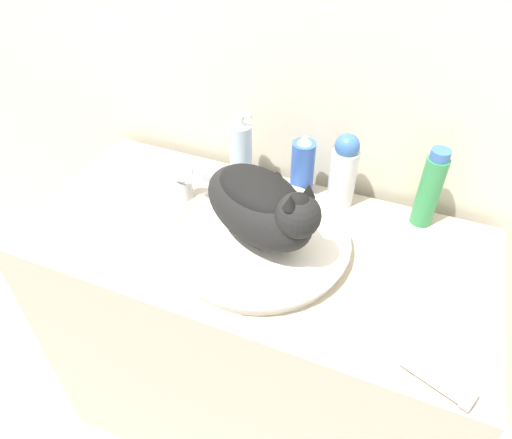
{
  "coord_description": "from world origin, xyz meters",
  "views": [
    {
      "loc": [
        0.31,
        -0.46,
        1.59
      ],
      "look_at": [
        0.03,
        0.23,
        0.95
      ],
      "focal_mm": 32.0,
      "sensor_mm": 36.0,
      "label": 1
    }
  ],
  "objects": [
    {
      "name": "shampoo_bottle_tall",
      "position": [
        0.36,
        0.47,
        0.95
      ],
      "size": [
        0.05,
        0.05,
        0.2
      ],
      "color": "#338C4C",
      "rests_on": "vanity_counter"
    },
    {
      "name": "sink_basin",
      "position": [
        0.03,
        0.24,
        0.88
      ],
      "size": [
        0.42,
        0.42,
        0.04
      ],
      "color": "white",
      "rests_on": "vanity_counter"
    },
    {
      "name": "lotion_bottle_white",
      "position": [
        0.16,
        0.47,
        0.95
      ],
      "size": [
        0.07,
        0.07,
        0.2
      ],
      "color": "silver",
      "rests_on": "vanity_counter"
    },
    {
      "name": "soap_pump_bottle",
      "position": [
        -0.12,
        0.47,
        0.94
      ],
      "size": [
        0.06,
        0.06,
        0.2
      ],
      "color": "silver",
      "rests_on": "vanity_counter"
    },
    {
      "name": "cream_tube",
      "position": [
        0.44,
        0.04,
        0.87
      ],
      "size": [
        0.13,
        0.08,
        0.04
      ],
      "rotation": [
        0.0,
        0.0,
        -0.35
      ],
      "color": "silver",
      "rests_on": "vanity_counter"
    },
    {
      "name": "faucet",
      "position": [
        -0.21,
        0.33,
        0.93
      ],
      "size": [
        0.12,
        0.07,
        0.12
      ],
      "rotation": [
        0.0,
        0.0,
        -0.36
      ],
      "color": "silver",
      "rests_on": "vanity_counter"
    },
    {
      "name": "cat",
      "position": [
        0.03,
        0.24,
        0.98
      ],
      "size": [
        0.32,
        0.34,
        0.18
      ],
      "rotation": [
        0.0,
        0.0,
        5.85
      ],
      "color": "black",
      "rests_on": "sink_basin"
    },
    {
      "name": "spray_bottle_trigger",
      "position": [
        0.05,
        0.47,
        0.93
      ],
      "size": [
        0.06,
        0.06,
        0.17
      ],
      "color": "#335BB7",
      "rests_on": "vanity_counter"
    },
    {
      "name": "vanity_counter",
      "position": [
        0.0,
        0.26,
        0.43
      ],
      "size": [
        1.11,
        0.52,
        0.86
      ],
      "color": "#B2A893",
      "rests_on": "ground_plane"
    },
    {
      "name": "wall_back",
      "position": [
        0.0,
        0.58,
        1.2
      ],
      "size": [
        8.0,
        0.05,
        2.4
      ],
      "color": "beige",
      "rests_on": "ground_plane"
    }
  ]
}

